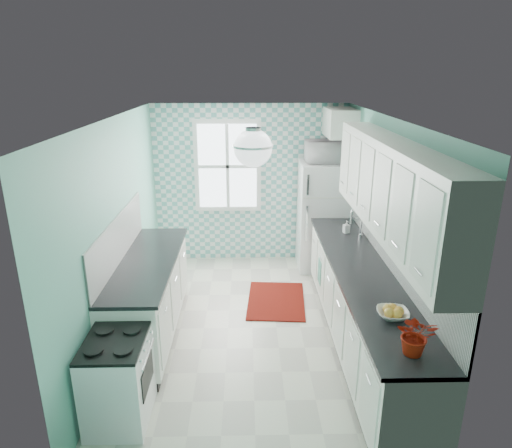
{
  "coord_description": "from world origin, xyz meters",
  "views": [
    {
      "loc": [
        -0.06,
        -4.84,
        2.99
      ],
      "look_at": [
        0.05,
        0.25,
        1.25
      ],
      "focal_mm": 32.0,
      "sensor_mm": 36.0,
      "label": 1
    }
  ],
  "objects_px": {
    "sink": "(346,239)",
    "potted_plant": "(416,335)",
    "ceiling_light": "(253,148)",
    "fruit_bowl": "(393,314)",
    "stove": "(118,379)",
    "microwave": "(326,151)",
    "fridge": "(322,216)"
  },
  "relations": [
    {
      "from": "sink",
      "to": "potted_plant",
      "type": "bearing_deg",
      "value": -90.53
    },
    {
      "from": "ceiling_light",
      "to": "sink",
      "type": "xyz_separation_m",
      "value": [
        1.2,
        1.38,
        -1.39
      ]
    },
    {
      "from": "ceiling_light",
      "to": "fruit_bowl",
      "type": "distance_m",
      "value": 1.9
    },
    {
      "from": "stove",
      "to": "microwave",
      "type": "distance_m",
      "value": 4.27
    },
    {
      "from": "stove",
      "to": "ceiling_light",
      "type": "bearing_deg",
      "value": 29.98
    },
    {
      "from": "ceiling_light",
      "to": "microwave",
      "type": "bearing_deg",
      "value": 67.04
    },
    {
      "from": "fridge",
      "to": "stove",
      "type": "relative_size",
      "value": 2.15
    },
    {
      "from": "stove",
      "to": "fruit_bowl",
      "type": "xyz_separation_m",
      "value": [
        2.4,
        0.09,
        0.56
      ]
    },
    {
      "from": "stove",
      "to": "potted_plant",
      "type": "distance_m",
      "value": 2.54
    },
    {
      "from": "sink",
      "to": "potted_plant",
      "type": "relative_size",
      "value": 1.65
    },
    {
      "from": "ceiling_light",
      "to": "sink",
      "type": "relative_size",
      "value": 0.65
    },
    {
      "from": "stove",
      "to": "fridge",
      "type": "bearing_deg",
      "value": 55.6
    },
    {
      "from": "stove",
      "to": "sink",
      "type": "relative_size",
      "value": 1.45
    },
    {
      "from": "ceiling_light",
      "to": "sink",
      "type": "distance_m",
      "value": 2.3
    },
    {
      "from": "potted_plant",
      "to": "ceiling_light",
      "type": "bearing_deg",
      "value": 137.12
    },
    {
      "from": "sink",
      "to": "fruit_bowl",
      "type": "bearing_deg",
      "value": -90.55
    },
    {
      "from": "stove",
      "to": "microwave",
      "type": "bearing_deg",
      "value": 55.6
    },
    {
      "from": "ceiling_light",
      "to": "fridge",
      "type": "relative_size",
      "value": 0.21
    },
    {
      "from": "fridge",
      "to": "microwave",
      "type": "height_order",
      "value": "microwave"
    },
    {
      "from": "microwave",
      "to": "potted_plant",
      "type": "bearing_deg",
      "value": 88.72
    },
    {
      "from": "potted_plant",
      "to": "sink",
      "type": "bearing_deg",
      "value": 89.92
    },
    {
      "from": "fridge",
      "to": "fruit_bowl",
      "type": "distance_m",
      "value": 3.21
    },
    {
      "from": "potted_plant",
      "to": "microwave",
      "type": "bearing_deg",
      "value": 91.38
    },
    {
      "from": "stove",
      "to": "sink",
      "type": "distance_m",
      "value": 3.2
    },
    {
      "from": "fruit_bowl",
      "to": "microwave",
      "type": "relative_size",
      "value": 0.47
    },
    {
      "from": "ceiling_light",
      "to": "stove",
      "type": "bearing_deg",
      "value": -150.65
    },
    {
      "from": "ceiling_light",
      "to": "stove",
      "type": "height_order",
      "value": "ceiling_light"
    },
    {
      "from": "fridge",
      "to": "fruit_bowl",
      "type": "height_order",
      "value": "fridge"
    },
    {
      "from": "potted_plant",
      "to": "microwave",
      "type": "height_order",
      "value": "microwave"
    },
    {
      "from": "fruit_bowl",
      "to": "stove",
      "type": "bearing_deg",
      "value": -177.8
    },
    {
      "from": "fruit_bowl",
      "to": "microwave",
      "type": "bearing_deg",
      "value": 91.61
    },
    {
      "from": "sink",
      "to": "microwave",
      "type": "distance_m",
      "value": 1.54
    }
  ]
}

